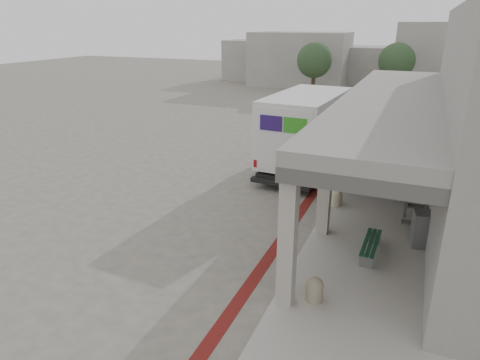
% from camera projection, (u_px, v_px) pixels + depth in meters
% --- Properties ---
extents(ground, '(120.00, 120.00, 0.00)m').
position_uv_depth(ground, '(256.00, 230.00, 14.19)').
color(ground, '#625C54').
rests_on(ground, ground).
extents(bike_lane_stripe, '(0.35, 40.00, 0.01)m').
position_uv_depth(bike_lane_stripe, '(301.00, 211.00, 15.55)').
color(bike_lane_stripe, maroon).
rests_on(bike_lane_stripe, ground).
extents(sidewalk, '(4.40, 28.00, 0.12)m').
position_uv_depth(sidewalk, '(381.00, 252.00, 12.71)').
color(sidewalk, '#A29C91').
rests_on(sidewalk, ground).
extents(distant_backdrop, '(28.00, 10.00, 6.50)m').
position_uv_depth(distant_backdrop, '(352.00, 60.00, 45.29)').
color(distant_backdrop, gray).
rests_on(distant_backdrop, ground).
extents(tree_left, '(3.20, 3.20, 4.80)m').
position_uv_depth(tree_left, '(314.00, 60.00, 39.10)').
color(tree_left, '#38281C').
rests_on(tree_left, ground).
extents(tree_mid, '(3.20, 3.20, 4.80)m').
position_uv_depth(tree_mid, '(397.00, 61.00, 38.27)').
color(tree_mid, '#38281C').
rests_on(tree_mid, ground).
extents(fedex_truck, '(3.12, 8.47, 3.55)m').
position_uv_depth(fedex_truck, '(312.00, 126.00, 19.98)').
color(fedex_truck, black).
rests_on(fedex_truck, ground).
extents(bench, '(0.42, 1.80, 0.42)m').
position_uv_depth(bench, '(371.00, 245.00, 12.34)').
color(bench, slate).
rests_on(bench, sidewalk).
extents(bollard_near, '(0.42, 0.42, 0.63)m').
position_uv_depth(bollard_near, '(314.00, 289.00, 10.30)').
color(bollard_near, gray).
rests_on(bollard_near, sidewalk).
extents(bollard_far, '(0.42, 0.42, 0.63)m').
position_uv_depth(bollard_far, '(336.00, 197.00, 15.68)').
color(bollard_far, tan).
rests_on(bollard_far, sidewalk).
extents(utility_cabinet, '(0.58, 0.71, 1.08)m').
position_uv_depth(utility_cabinet, '(421.00, 229.00, 12.80)').
color(utility_cabinet, slate).
rests_on(utility_cabinet, sidewalk).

